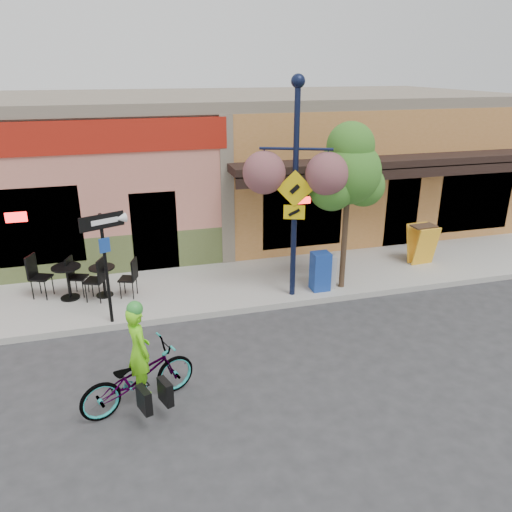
{
  "coord_description": "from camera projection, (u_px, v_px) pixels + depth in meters",
  "views": [
    {
      "loc": [
        -3.79,
        -9.48,
        5.38
      ],
      "look_at": [
        -1.01,
        0.5,
        1.4
      ],
      "focal_mm": 35.0,
      "sensor_mm": 36.0,
      "label": 1
    }
  ],
  "objects": [
    {
      "name": "newspaper_box_grey",
      "position": [
        327.0,
        271.0,
        12.43
      ],
      "size": [
        0.45,
        0.42,
        0.83
      ],
      "primitive_type": null,
      "rotation": [
        0.0,
        0.0,
        -0.2
      ],
      "color": "#A2A2A2",
      "rests_on": "sidewalk"
    },
    {
      "name": "bicycle",
      "position": [
        138.0,
        377.0,
        8.28
      ],
      "size": [
        2.12,
        1.35,
        1.05
      ],
      "primitive_type": "imported",
      "rotation": [
        0.0,
        0.0,
        1.92
      ],
      "color": "maroon",
      "rests_on": "ground"
    },
    {
      "name": "cafe_set_right",
      "position": [
        103.0,
        277.0,
        11.92
      ],
      "size": [
        1.8,
        1.32,
        0.97
      ],
      "primitive_type": null,
      "rotation": [
        0.0,
        0.0,
        -0.35
      ],
      "color": "black",
      "rests_on": "sidewalk"
    },
    {
      "name": "ground",
      "position": [
        304.0,
        316.0,
        11.4
      ],
      "size": [
        90.0,
        90.0,
        0.0
      ],
      "primitive_type": "plane",
      "color": "#2D2D30",
      "rests_on": "ground"
    },
    {
      "name": "sandwich_board",
      "position": [
        426.0,
        246.0,
        13.72
      ],
      "size": [
        0.7,
        0.53,
        1.11
      ],
      "primitive_type": null,
      "rotation": [
        0.0,
        0.0,
        0.07
      ],
      "color": "yellow",
      "rests_on": "sidewalk"
    },
    {
      "name": "cafe_set_left",
      "position": [
        68.0,
        278.0,
        11.75
      ],
      "size": [
        1.99,
        1.52,
        1.07
      ],
      "primitive_type": null,
      "rotation": [
        0.0,
        0.0,
        -0.4
      ],
      "color": "black",
      "rests_on": "sidewalk"
    },
    {
      "name": "building",
      "position": [
        230.0,
        161.0,
        17.34
      ],
      "size": [
        18.2,
        8.2,
        4.5
      ],
      "primitive_type": null,
      "color": "#C67461",
      "rests_on": "ground"
    },
    {
      "name": "lamp_post",
      "position": [
        295.0,
        192.0,
        11.27
      ],
      "size": [
        1.74,
        1.2,
        5.08
      ],
      "primitive_type": null,
      "rotation": [
        0.0,
        0.0,
        -0.37
      ],
      "color": "#101732",
      "rests_on": "sidewalk"
    },
    {
      "name": "street_tree",
      "position": [
        346.0,
        208.0,
        11.85
      ],
      "size": [
        2.13,
        2.13,
        4.11
      ],
      "primitive_type": null,
      "rotation": [
        0.0,
        0.0,
        0.43
      ],
      "color": "#3D7A26",
      "rests_on": "sidewalk"
    },
    {
      "name": "curb",
      "position": [
        296.0,
        303.0,
        11.87
      ],
      "size": [
        24.0,
        0.12,
        0.15
      ],
      "primitive_type": "cube",
      "color": "#A8A59E",
      "rests_on": "ground"
    },
    {
      "name": "newspaper_box_blue",
      "position": [
        320.0,
        271.0,
        12.26
      ],
      "size": [
        0.44,
        0.39,
        0.97
      ],
      "primitive_type": null,
      "rotation": [
        0.0,
        0.0,
        0.01
      ],
      "color": "#193D9A",
      "rests_on": "sidewalk"
    },
    {
      "name": "sidewalk",
      "position": [
        277.0,
        280.0,
        13.18
      ],
      "size": [
        24.0,
        3.0,
        0.15
      ],
      "primitive_type": "cube",
      "color": "#9E9B93",
      "rests_on": "ground"
    },
    {
      "name": "one_way_sign",
      "position": [
        106.0,
        270.0,
        10.44
      ],
      "size": [
        0.94,
        0.55,
        2.44
      ],
      "primitive_type": null,
      "rotation": [
        0.0,
        0.0,
        0.4
      ],
      "color": "black",
      "rests_on": "sidewalk"
    },
    {
      "name": "cyclist_rider",
      "position": [
        140.0,
        364.0,
        8.2
      ],
      "size": [
        0.55,
        0.66,
        1.56
      ],
      "primitive_type": "imported",
      "rotation": [
        0.0,
        0.0,
        1.92
      ],
      "color": "#74E718",
      "rests_on": "ground"
    }
  ]
}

